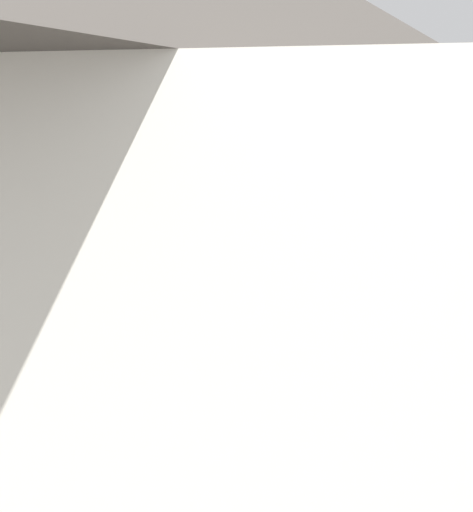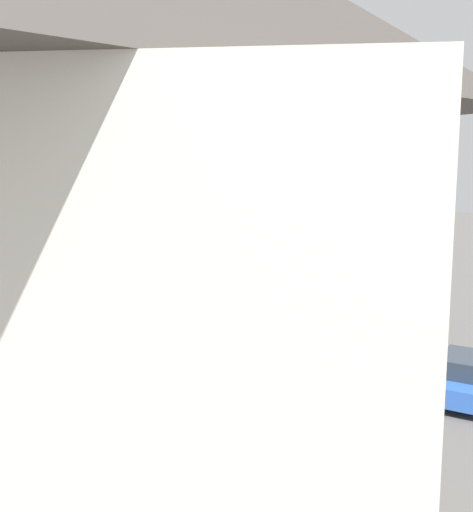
{
  "view_description": "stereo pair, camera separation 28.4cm",
  "coord_description": "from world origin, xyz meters",
  "px_view_note": "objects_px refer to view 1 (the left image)",
  "views": [
    {
      "loc": [
        8.92,
        -26.21,
        7.51
      ],
      "look_at": [
        0.0,
        0.0,
        3.6
      ],
      "focal_mm": 40.15,
      "sensor_mm": 36.0,
      "label": 1
    },
    {
      "loc": [
        9.19,
        -26.12,
        7.51
      ],
      "look_at": [
        0.0,
        0.0,
        3.6
      ],
      "focal_mm": 40.15,
      "sensor_mm": 36.0,
      "label": 2
    }
  ],
  "objects_px": {
    "clock_tower": "(237,114)",
    "car_white_side": "(106,315)",
    "pedestrian": "(53,345)",
    "car_silver_kerb": "(381,304)",
    "car_red_corner": "(469,376)",
    "building_terrace_right": "(96,302)",
    "car_blue_kerb": "(180,286)",
    "tree": "(162,252)",
    "lamp_post": "(93,253)"
  },
  "relations": [
    {
      "from": "car_red_corner",
      "to": "building_terrace_right",
      "type": "xyz_separation_m",
      "value": [
        -5.58,
        -13.84,
        5.1
      ]
    },
    {
      "from": "clock_tower",
      "to": "tree",
      "type": "distance_m",
      "value": 9.09
    },
    {
      "from": "car_white_side",
      "to": "pedestrian",
      "type": "height_order",
      "value": "pedestrian"
    },
    {
      "from": "pedestrian",
      "to": "building_terrace_right",
      "type": "xyz_separation_m",
      "value": [
        9.48,
        -11.59,
        4.85
      ]
    },
    {
      "from": "pedestrian",
      "to": "lamp_post",
      "type": "xyz_separation_m",
      "value": [
        -4.27,
        9.56,
        2.2
      ]
    },
    {
      "from": "pedestrian",
      "to": "building_terrace_right",
      "type": "height_order",
      "value": "building_terrace_right"
    },
    {
      "from": "tree",
      "to": "clock_tower",
      "type": "bearing_deg",
      "value": 85.4
    },
    {
      "from": "car_silver_kerb",
      "to": "car_blue_kerb",
      "type": "bearing_deg",
      "value": 174.87
    },
    {
      "from": "car_blue_kerb",
      "to": "tree",
      "type": "bearing_deg",
      "value": -68.33
    },
    {
      "from": "car_white_side",
      "to": "tree",
      "type": "bearing_deg",
      "value": -40.36
    },
    {
      "from": "car_red_corner",
      "to": "lamp_post",
      "type": "height_order",
      "value": "lamp_post"
    },
    {
      "from": "car_silver_kerb",
      "to": "pedestrian",
      "type": "height_order",
      "value": "pedestrian"
    },
    {
      "from": "clock_tower",
      "to": "car_blue_kerb",
      "type": "distance_m",
      "value": 12.36
    },
    {
      "from": "car_blue_kerb",
      "to": "building_terrace_right",
      "type": "bearing_deg",
      "value": -67.8
    },
    {
      "from": "car_blue_kerb",
      "to": "building_terrace_right",
      "type": "xyz_separation_m",
      "value": [
        10.32,
        -25.27,
        5.1
      ]
    },
    {
      "from": "clock_tower",
      "to": "car_red_corner",
      "type": "bearing_deg",
      "value": -30.03
    },
    {
      "from": "car_silver_kerb",
      "to": "car_white_side",
      "type": "distance_m",
      "value": 14.23
    },
    {
      "from": "car_silver_kerb",
      "to": "lamp_post",
      "type": "bearing_deg",
      "value": -168.94
    },
    {
      "from": "car_silver_kerb",
      "to": "building_terrace_right",
      "type": "bearing_deg",
      "value": -94.27
    },
    {
      "from": "car_blue_kerb",
      "to": "tree",
      "type": "distance_m",
      "value": 13.95
    },
    {
      "from": "car_silver_kerb",
      "to": "pedestrian",
      "type": "relative_size",
      "value": 2.64
    },
    {
      "from": "car_blue_kerb",
      "to": "lamp_post",
      "type": "height_order",
      "value": "lamp_post"
    },
    {
      "from": "car_white_side",
      "to": "pedestrian",
      "type": "distance_m",
      "value": 5.85
    },
    {
      "from": "tree",
      "to": "lamp_post",
      "type": "height_order",
      "value": "tree"
    },
    {
      "from": "pedestrian",
      "to": "lamp_post",
      "type": "distance_m",
      "value": 10.7
    },
    {
      "from": "clock_tower",
      "to": "tree",
      "type": "relative_size",
      "value": 2.41
    },
    {
      "from": "pedestrian",
      "to": "lamp_post",
      "type": "relative_size",
      "value": 0.35
    },
    {
      "from": "pedestrian",
      "to": "building_terrace_right",
      "type": "bearing_deg",
      "value": -50.72
    },
    {
      "from": "building_terrace_right",
      "to": "lamp_post",
      "type": "distance_m",
      "value": 25.36
    },
    {
      "from": "car_red_corner",
      "to": "lamp_post",
      "type": "distance_m",
      "value": 20.81
    },
    {
      "from": "clock_tower",
      "to": "pedestrian",
      "type": "height_order",
      "value": "clock_tower"
    },
    {
      "from": "tree",
      "to": "building_terrace_right",
      "type": "bearing_deg",
      "value": -67.28
    },
    {
      "from": "building_terrace_right",
      "to": "lamp_post",
      "type": "bearing_deg",
      "value": 123.02
    },
    {
      "from": "car_white_side",
      "to": "building_terrace_right",
      "type": "height_order",
      "value": "building_terrace_right"
    },
    {
      "from": "car_silver_kerb",
      "to": "tree",
      "type": "bearing_deg",
      "value": -122.27
    },
    {
      "from": "clock_tower",
      "to": "car_blue_kerb",
      "type": "height_order",
      "value": "clock_tower"
    },
    {
      "from": "building_terrace_right",
      "to": "lamp_post",
      "type": "height_order",
      "value": "building_terrace_right"
    },
    {
      "from": "tree",
      "to": "car_red_corner",
      "type": "bearing_deg",
      "value": 5.31
    },
    {
      "from": "clock_tower",
      "to": "building_terrace_right",
      "type": "height_order",
      "value": "clock_tower"
    },
    {
      "from": "clock_tower",
      "to": "car_white_side",
      "type": "height_order",
      "value": "clock_tower"
    },
    {
      "from": "car_white_side",
      "to": "tree",
      "type": "relative_size",
      "value": 0.6
    },
    {
      "from": "lamp_post",
      "to": "building_terrace_right",
      "type": "bearing_deg",
      "value": -56.98
    },
    {
      "from": "car_red_corner",
      "to": "tree",
      "type": "xyz_separation_m",
      "value": [
        -10.95,
        -1.02,
        3.89
      ]
    },
    {
      "from": "car_white_side",
      "to": "car_silver_kerb",
      "type": "bearing_deg",
      "value": 28.89
    },
    {
      "from": "car_blue_kerb",
      "to": "pedestrian",
      "type": "distance_m",
      "value": 13.71
    },
    {
      "from": "tree",
      "to": "building_terrace_right",
      "type": "relative_size",
      "value": 0.64
    },
    {
      "from": "car_red_corner",
      "to": "tree",
      "type": "height_order",
      "value": "tree"
    },
    {
      "from": "car_silver_kerb",
      "to": "tree",
      "type": "xyz_separation_m",
      "value": [
        -7.18,
        -11.37,
        3.89
      ]
    },
    {
      "from": "car_white_side",
      "to": "lamp_post",
      "type": "xyz_separation_m",
      "value": [
        -3.09,
        3.84,
        2.45
      ]
    },
    {
      "from": "pedestrian",
      "to": "car_silver_kerb",
      "type": "bearing_deg",
      "value": 48.15
    }
  ]
}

